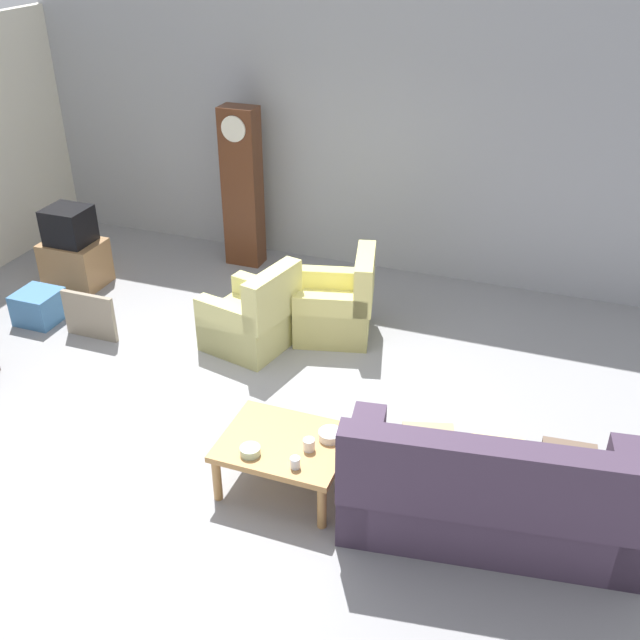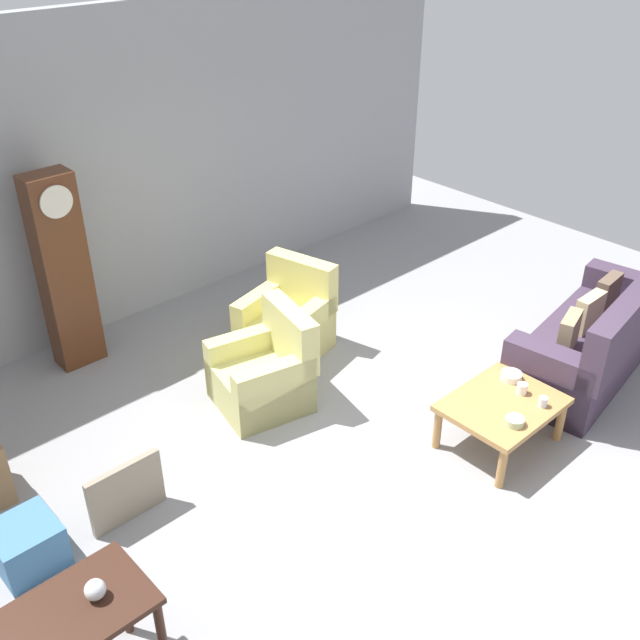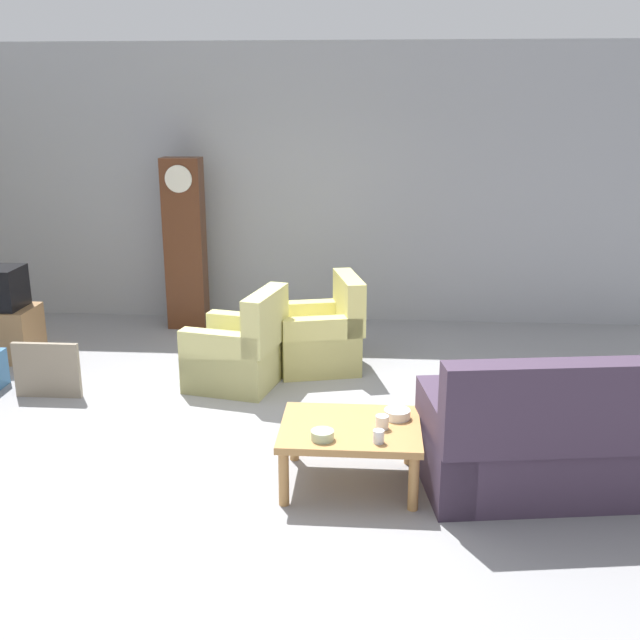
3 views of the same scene
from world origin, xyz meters
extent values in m
plane|color=gray|center=(0.00, 0.00, 0.00)|extent=(10.40, 10.40, 0.00)
cube|color=#9EA0A5|center=(0.00, 3.60, 1.60)|extent=(8.40, 0.16, 3.20)
cube|color=#423347|center=(2.27, -0.42, 0.22)|extent=(2.20, 1.14, 0.44)
cube|color=#423347|center=(2.32, -0.78, 0.74)|extent=(2.11, 0.50, 0.60)
cube|color=#423347|center=(3.19, -0.29, 0.34)|extent=(0.36, 0.87, 0.68)
cube|color=#423347|center=(1.35, -0.56, 0.34)|extent=(0.36, 0.87, 0.68)
cube|color=brown|center=(2.73, -0.31, 0.62)|extent=(0.37, 0.15, 0.36)
cube|color=#C6B284|center=(2.26, -0.37, 0.62)|extent=(0.36, 0.12, 0.36)
cube|color=#9E8966|center=(1.78, -0.44, 0.62)|extent=(0.38, 0.22, 0.36)
cube|color=#CCC67A|center=(-0.43, 1.29, 0.20)|extent=(0.91, 0.91, 0.40)
cube|color=#CCC67A|center=(-0.12, 1.22, 0.66)|extent=(0.34, 0.78, 0.52)
cube|color=#CCC67A|center=(-0.37, 1.58, 0.30)|extent=(0.78, 0.32, 0.60)
cube|color=#CCC67A|center=(-0.50, 1.00, 0.30)|extent=(0.78, 0.32, 0.60)
cube|color=#D8CE76|center=(0.30, 1.81, 0.20)|extent=(0.92, 0.92, 0.40)
cube|color=#D8CE76|center=(0.61, 1.89, 0.66)|extent=(0.36, 0.78, 0.52)
cube|color=#D8CE76|center=(0.23, 2.10, 0.30)|extent=(0.78, 0.34, 0.60)
cube|color=#D8CE76|center=(0.37, 1.52, 0.30)|extent=(0.78, 0.34, 0.60)
cube|color=#B27F47|center=(0.71, -0.52, 0.41)|extent=(0.96, 0.76, 0.05)
cylinder|color=#B27F47|center=(0.29, -0.84, 0.19)|extent=(0.07, 0.07, 0.39)
cylinder|color=#B27F47|center=(1.13, -0.84, 0.19)|extent=(0.07, 0.07, 0.39)
cylinder|color=#B27F47|center=(0.29, -0.19, 0.19)|extent=(0.07, 0.07, 0.39)
cylinder|color=#B27F47|center=(1.13, -0.19, 0.19)|extent=(0.07, 0.07, 0.39)
cube|color=#562D19|center=(-1.31, 3.09, 0.98)|extent=(0.44, 0.28, 1.96)
cylinder|color=silver|center=(-1.31, 2.94, 1.74)|extent=(0.30, 0.02, 0.30)
cube|color=#997047|center=(-2.94, 1.85, 0.27)|extent=(0.68, 0.52, 0.54)
cube|color=black|center=(-2.94, 1.85, 0.75)|extent=(0.48, 0.44, 0.42)
cube|color=gray|center=(-2.05, 0.86, 0.25)|extent=(0.60, 0.05, 0.51)
cube|color=teal|center=(-2.79, 0.96, 0.17)|extent=(0.44, 0.43, 0.35)
cylinder|color=white|center=(0.92, -0.55, 0.48)|extent=(0.09, 0.09, 0.09)
cylinder|color=silver|center=(0.90, -0.77, 0.48)|extent=(0.07, 0.07, 0.09)
cylinder|color=white|center=(1.03, -0.37, 0.47)|extent=(0.18, 0.18, 0.06)
cylinder|color=#B2C69E|center=(0.53, -0.75, 0.47)|extent=(0.15, 0.15, 0.06)
camera|label=1|loc=(2.46, -4.53, 4.03)|focal=41.15mm
camera|label=2|loc=(-3.70, -3.05, 4.16)|focal=41.15mm
camera|label=3|loc=(0.85, -5.21, 2.59)|focal=41.96mm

